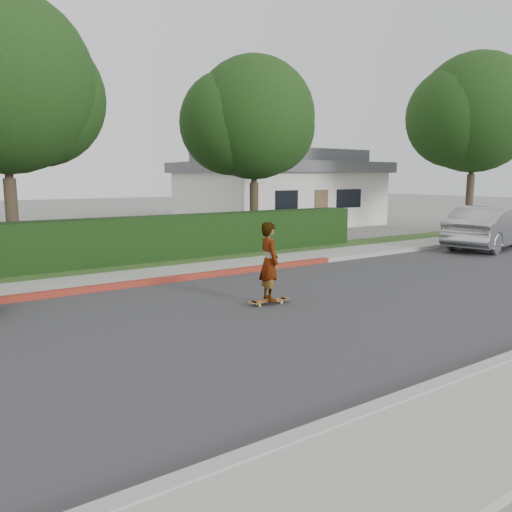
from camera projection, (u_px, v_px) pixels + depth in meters
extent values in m
plane|color=slate|center=(409.00, 289.00, 12.25)|extent=(120.00, 120.00, 0.00)
cube|color=#2D2D30|center=(409.00, 289.00, 12.25)|extent=(60.00, 8.00, 0.01)
cube|color=#9E9E99|center=(302.00, 263.00, 15.58)|extent=(60.00, 0.20, 0.15)
cube|color=maroon|center=(152.00, 282.00, 12.78)|extent=(12.00, 0.21, 0.15)
cube|color=gray|center=(285.00, 260.00, 16.31)|extent=(60.00, 1.60, 0.12)
cube|color=#2D4C1E|center=(257.00, 254.00, 17.62)|extent=(60.00, 1.60, 0.10)
cube|color=black|center=(171.00, 238.00, 16.32)|extent=(15.00, 1.00, 1.50)
cylinder|color=#33261C|center=(13.00, 224.00, 14.77)|extent=(0.36, 0.36, 2.70)
cylinder|color=#33261C|center=(7.00, 155.00, 14.46)|extent=(0.24, 0.24, 2.25)
sphere|color=black|center=(2.00, 82.00, 14.14)|extent=(5.20, 5.20, 5.20)
sphere|color=black|center=(35.00, 97.00, 14.94)|extent=(4.16, 4.16, 4.16)
cylinder|color=#33261C|center=(254.00, 214.00, 20.22)|extent=(0.36, 0.36, 2.52)
cylinder|color=#33261C|center=(254.00, 167.00, 19.93)|extent=(0.24, 0.24, 2.10)
sphere|color=black|center=(254.00, 118.00, 19.64)|extent=(4.80, 4.80, 4.80)
sphere|color=black|center=(231.00, 123.00, 19.55)|extent=(4.08, 4.08, 4.08)
sphere|color=black|center=(268.00, 128.00, 20.43)|extent=(3.84, 3.84, 3.84)
cylinder|color=#33261C|center=(469.00, 204.00, 24.31)|extent=(0.36, 0.36, 2.88)
cylinder|color=#33261C|center=(472.00, 159.00, 23.97)|extent=(0.24, 0.24, 2.40)
sphere|color=black|center=(475.00, 113.00, 23.64)|extent=(5.60, 5.60, 5.60)
sphere|color=black|center=(457.00, 117.00, 23.55)|extent=(4.76, 4.76, 4.76)
sphere|color=black|center=(480.00, 121.00, 24.43)|extent=(4.48, 4.48, 4.48)
cube|color=beige|center=(278.00, 199.00, 29.52)|extent=(10.00, 8.00, 3.00)
cube|color=#4C4C51|center=(278.00, 168.00, 29.24)|extent=(10.60, 8.60, 0.60)
cube|color=#4C4C51|center=(279.00, 157.00, 29.15)|extent=(8.40, 6.40, 0.80)
cube|color=black|center=(287.00, 200.00, 24.83)|extent=(1.40, 0.06, 1.00)
cube|color=black|center=(349.00, 198.00, 27.24)|extent=(1.80, 0.06, 1.00)
cube|color=brown|center=(321.00, 210.00, 26.20)|extent=(0.90, 0.06, 2.10)
cylinder|color=yellow|center=(260.00, 305.00, 10.58)|extent=(0.06, 0.04, 0.05)
cylinder|color=yellow|center=(257.00, 304.00, 10.71)|extent=(0.06, 0.04, 0.05)
cylinder|color=yellow|center=(281.00, 302.00, 10.81)|extent=(0.06, 0.04, 0.05)
cylinder|color=yellow|center=(278.00, 301.00, 10.94)|extent=(0.06, 0.04, 0.05)
cube|color=silver|center=(258.00, 303.00, 10.64)|extent=(0.07, 0.16, 0.02)
cube|color=silver|center=(280.00, 300.00, 10.87)|extent=(0.07, 0.16, 0.02)
cube|color=maroon|center=(269.00, 300.00, 10.75)|extent=(0.81, 0.30, 0.02)
cylinder|color=maroon|center=(253.00, 302.00, 10.58)|extent=(0.22, 0.22, 0.02)
cylinder|color=maroon|center=(285.00, 299.00, 10.93)|extent=(0.22, 0.22, 0.02)
imported|color=white|center=(269.00, 262.00, 10.62)|extent=(0.53, 0.69, 1.69)
imported|color=#A3A5AA|center=(490.00, 227.00, 19.19)|extent=(5.26, 2.70, 1.65)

